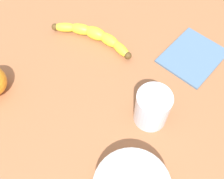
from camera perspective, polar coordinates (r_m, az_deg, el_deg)
wooden_tabletop at (r=66.35cm, az=-3.87°, el=-1.10°), size 120.00×120.00×3.00cm
banana at (r=73.86cm, az=-3.87°, el=11.49°), size 7.93×24.10×3.50cm
smoothie_glass at (r=58.17cm, az=8.60°, el=-3.92°), size 7.54×7.54×9.23cm
folded_napkin at (r=73.93cm, az=16.87°, el=6.80°), size 17.41×14.90×0.60cm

